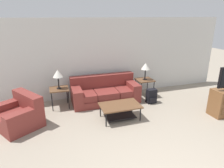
{
  "coord_description": "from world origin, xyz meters",
  "views": [
    {
      "loc": [
        -1.67,
        -1.73,
        2.66
      ],
      "look_at": [
        -0.0,
        3.4,
        0.8
      ],
      "focal_mm": 32.0,
      "sensor_mm": 36.0,
      "label": 1
    }
  ],
  "objects_px": {
    "coffee_table": "(120,108)",
    "table_lamp_left": "(58,74)",
    "side_table_right": "(145,81)",
    "backpack": "(151,96)",
    "couch": "(105,93)",
    "armchair": "(19,115)",
    "side_table_left": "(59,90)",
    "table_lamp_right": "(146,67)"
  },
  "relations": [
    {
      "from": "armchair",
      "to": "table_lamp_left",
      "type": "relative_size",
      "value": 2.43
    },
    {
      "from": "side_table_right",
      "to": "table_lamp_left",
      "type": "relative_size",
      "value": 1.04
    },
    {
      "from": "couch",
      "to": "backpack",
      "type": "bearing_deg",
      "value": -23.28
    },
    {
      "from": "table_lamp_right",
      "to": "backpack",
      "type": "height_order",
      "value": "table_lamp_right"
    },
    {
      "from": "table_lamp_left",
      "to": "backpack",
      "type": "distance_m",
      "value": 2.97
    },
    {
      "from": "coffee_table",
      "to": "table_lamp_left",
      "type": "xyz_separation_m",
      "value": [
        -1.47,
        1.26,
        0.75
      ]
    },
    {
      "from": "side_table_left",
      "to": "armchair",
      "type": "bearing_deg",
      "value": -143.02
    },
    {
      "from": "side_table_right",
      "to": "side_table_left",
      "type": "bearing_deg",
      "value": 180.0
    },
    {
      "from": "coffee_table",
      "to": "side_table_right",
      "type": "height_order",
      "value": "side_table_right"
    },
    {
      "from": "couch",
      "to": "side_table_right",
      "type": "xyz_separation_m",
      "value": [
        1.42,
        0.0,
        0.25
      ]
    },
    {
      "from": "armchair",
      "to": "side_table_left",
      "type": "height_order",
      "value": "armchair"
    },
    {
      "from": "armchair",
      "to": "couch",
      "type": "bearing_deg",
      "value": 17.86
    },
    {
      "from": "couch",
      "to": "table_lamp_right",
      "type": "xyz_separation_m",
      "value": [
        1.42,
        0.0,
        0.76
      ]
    },
    {
      "from": "side_table_right",
      "to": "backpack",
      "type": "distance_m",
      "value": 0.67
    },
    {
      "from": "couch",
      "to": "side_table_left",
      "type": "height_order",
      "value": "couch"
    },
    {
      "from": "armchair",
      "to": "side_table_right",
      "type": "bearing_deg",
      "value": 11.63
    },
    {
      "from": "coffee_table",
      "to": "table_lamp_left",
      "type": "height_order",
      "value": "table_lamp_left"
    },
    {
      "from": "table_lamp_right",
      "to": "backpack",
      "type": "xyz_separation_m",
      "value": [
        -0.04,
        -0.59,
        -0.83
      ]
    },
    {
      "from": "side_table_right",
      "to": "table_lamp_left",
      "type": "distance_m",
      "value": 2.88
    },
    {
      "from": "couch",
      "to": "backpack",
      "type": "height_order",
      "value": "couch"
    },
    {
      "from": "side_table_right",
      "to": "table_lamp_right",
      "type": "height_order",
      "value": "table_lamp_right"
    },
    {
      "from": "couch",
      "to": "table_lamp_right",
      "type": "bearing_deg",
      "value": 0.1
    },
    {
      "from": "couch",
      "to": "side_table_left",
      "type": "bearing_deg",
      "value": 179.9
    },
    {
      "from": "armchair",
      "to": "side_table_left",
      "type": "bearing_deg",
      "value": 36.98
    },
    {
      "from": "side_table_right",
      "to": "backpack",
      "type": "bearing_deg",
      "value": -94.23
    },
    {
      "from": "table_lamp_left",
      "to": "coffee_table",
      "type": "bearing_deg",
      "value": -40.45
    },
    {
      "from": "couch",
      "to": "armchair",
      "type": "distance_m",
      "value": 2.61
    },
    {
      "from": "couch",
      "to": "coffee_table",
      "type": "relative_size",
      "value": 1.99
    },
    {
      "from": "coffee_table",
      "to": "table_lamp_left",
      "type": "bearing_deg",
      "value": 139.55
    },
    {
      "from": "couch",
      "to": "side_table_right",
      "type": "relative_size",
      "value": 3.53
    },
    {
      "from": "side_table_right",
      "to": "table_lamp_right",
      "type": "xyz_separation_m",
      "value": [
        0.0,
        0.0,
        0.51
      ]
    },
    {
      "from": "couch",
      "to": "table_lamp_right",
      "type": "relative_size",
      "value": 3.68
    },
    {
      "from": "side_table_right",
      "to": "table_lamp_right",
      "type": "relative_size",
      "value": 1.04
    },
    {
      "from": "armchair",
      "to": "table_lamp_left",
      "type": "bearing_deg",
      "value": 36.98
    },
    {
      "from": "armchair",
      "to": "table_lamp_right",
      "type": "relative_size",
      "value": 2.43
    },
    {
      "from": "armchair",
      "to": "table_lamp_left",
      "type": "distance_m",
      "value": 1.54
    },
    {
      "from": "armchair",
      "to": "side_table_left",
      "type": "relative_size",
      "value": 2.33
    },
    {
      "from": "coffee_table",
      "to": "side_table_right",
      "type": "distance_m",
      "value": 1.86
    },
    {
      "from": "coffee_table",
      "to": "backpack",
      "type": "height_order",
      "value": "backpack"
    },
    {
      "from": "armchair",
      "to": "backpack",
      "type": "xyz_separation_m",
      "value": [
        3.85,
        0.21,
        -0.06
      ]
    },
    {
      "from": "table_lamp_left",
      "to": "backpack",
      "type": "bearing_deg",
      "value": -12.01
    },
    {
      "from": "coffee_table",
      "to": "table_lamp_left",
      "type": "relative_size",
      "value": 1.85
    }
  ]
}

